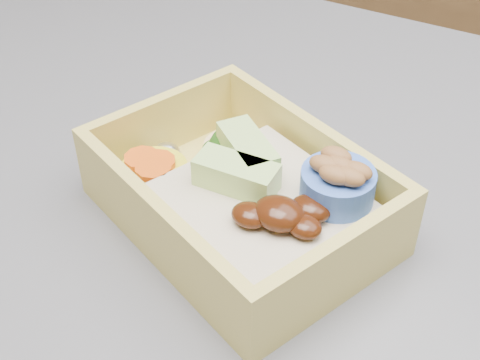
% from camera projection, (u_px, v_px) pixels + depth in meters
% --- Properties ---
extents(bento_box, '(0.21, 0.19, 0.07)m').
position_uv_depth(bento_box, '(248.00, 198.00, 0.41)').
color(bento_box, '#D0BB56').
rests_on(bento_box, island).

